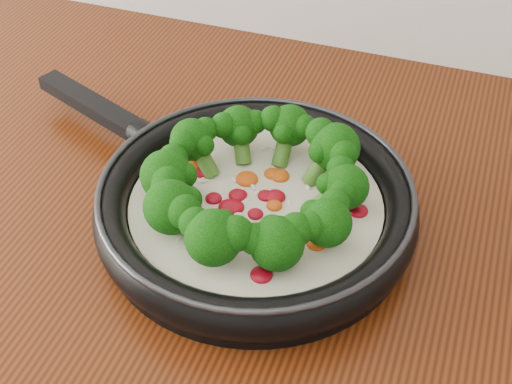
% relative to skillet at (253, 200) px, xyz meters
% --- Properties ---
extents(skillet, '(0.57, 0.45, 0.10)m').
position_rel_skillet_xyz_m(skillet, '(0.00, 0.00, 0.00)').
color(skillet, black).
rests_on(skillet, counter).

